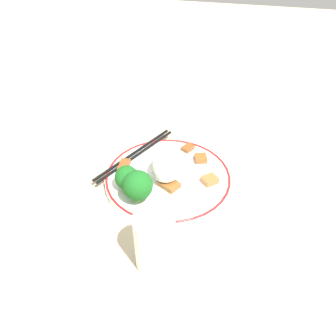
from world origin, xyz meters
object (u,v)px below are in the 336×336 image
object	(u,v)px
broccoli_back_left	(127,178)
drinking_glass	(154,242)
chopsticks	(135,154)
plate	(168,178)
broccoli_back_center	(138,186)

from	to	relation	value
broccoli_back_left	drinking_glass	xyz separation A→B (m)	(-0.14, -0.09, 0.01)
chopsticks	broccoli_back_left	bearing A→B (deg)	-169.72
plate	broccoli_back_center	bearing A→B (deg)	155.57
broccoli_back_left	drinking_glass	world-z (taller)	drinking_glass
broccoli_back_left	broccoli_back_center	world-z (taller)	broccoli_back_center
broccoli_back_left	chopsticks	xyz separation A→B (m)	(0.10, 0.02, -0.02)
plate	broccoli_back_center	distance (m)	0.10
chopsticks	drinking_glass	world-z (taller)	drinking_glass
broccoli_back_center	chopsticks	size ratio (longest dim) A/B	0.30
plate	broccoli_back_left	distance (m)	0.09
plate	broccoli_back_left	world-z (taller)	broccoli_back_left
plate	broccoli_back_center	size ratio (longest dim) A/B	3.94
broccoli_back_center	chopsticks	xyz separation A→B (m)	(0.13, 0.05, -0.03)
plate	chopsticks	world-z (taller)	chopsticks
broccoli_back_left	drinking_glass	distance (m)	0.17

